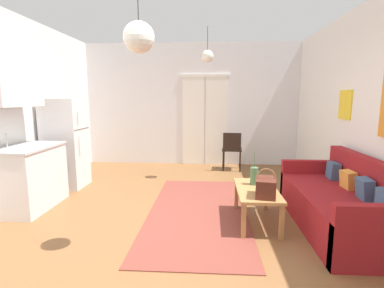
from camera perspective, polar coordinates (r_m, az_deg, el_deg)
The scene contains 12 objects.
ground_plane at distance 3.63m, azimuth -3.90°, elevation -17.40°, with size 5.53×7.79×0.10m, color brown.
wall_back at distance 6.87m, azimuth 0.01°, elevation 7.65°, with size 5.13×0.13×2.81m.
area_rug at distance 4.15m, azimuth 1.20°, elevation -13.03°, with size 1.33×2.90×0.01m, color brown.
couch at distance 3.99m, azimuth 27.59°, elevation -10.69°, with size 0.86×1.94×0.86m.
coffee_table at distance 3.77m, azimuth 12.61°, elevation -9.47°, with size 0.50×0.97×0.44m.
bamboo_vase at distance 3.90m, azimuth 12.11°, elevation -6.15°, with size 0.10×0.10×0.45m.
handbag at distance 3.48m, azimuth 14.29°, elevation -8.22°, with size 0.27×0.35×0.33m.
refrigerator at distance 5.55m, azimuth -23.61°, elevation 0.13°, with size 0.64×0.60×1.55m.
kitchen_counter at distance 4.70m, azimuth -29.78°, elevation -2.16°, with size 0.61×1.04×2.00m.
accent_chair at distance 6.32m, azimuth 7.86°, elevation -0.84°, with size 0.45×0.44×0.84m.
pendant_lamp_near at distance 2.80m, azimuth -10.40°, elevation 19.93°, with size 0.28×0.28×0.86m.
pendant_lamp_far at distance 5.44m, azimuth 3.06°, elevation 16.86°, with size 0.22×0.22×0.62m.
Camera 1 is at (0.44, -3.22, 1.56)m, focal length 27.13 mm.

